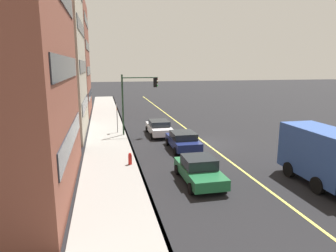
% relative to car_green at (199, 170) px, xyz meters
% --- Properties ---
extents(ground, '(200.00, 200.00, 0.00)m').
position_rel_car_green_xyz_m(ground, '(8.15, -3.29, -0.73)').
color(ground, black).
extents(sidewalk_slab, '(80.00, 3.72, 0.15)m').
position_rel_car_green_xyz_m(sidewalk_slab, '(8.15, 4.86, -0.66)').
color(sidewalk_slab, gray).
rests_on(sidewalk_slab, ground).
extents(curb_edge, '(80.00, 0.16, 0.15)m').
position_rel_car_green_xyz_m(curb_edge, '(8.15, 3.09, -0.66)').
color(curb_edge, slate).
rests_on(curb_edge, ground).
extents(lane_stripe_center, '(80.00, 0.16, 0.01)m').
position_rel_car_green_xyz_m(lane_stripe_center, '(8.15, -3.29, -0.73)').
color(lane_stripe_center, '#D8CC4C').
rests_on(lane_stripe_center, ground).
extents(building_midblock, '(11.52, 13.08, 20.10)m').
position_rel_car_green_xyz_m(building_midblock, '(14.82, 13.42, 9.32)').
color(building_midblock, '#B2A893').
rests_on(building_midblock, ground).
extents(building_glass_right, '(11.86, 13.76, 14.95)m').
position_rel_car_green_xyz_m(building_glass_right, '(27.62, 13.76, 6.74)').
color(building_glass_right, brown).
rests_on(building_glass_right, ground).
extents(car_green, '(4.44, 2.07, 1.47)m').
position_rel_car_green_xyz_m(car_green, '(0.00, 0.00, 0.00)').
color(car_green, '#1E6038').
rests_on(car_green, ground).
extents(car_navy, '(4.27, 2.12, 1.42)m').
position_rel_car_green_xyz_m(car_navy, '(6.72, -0.89, 0.01)').
color(car_navy, navy).
rests_on(car_navy, ground).
extents(car_white, '(4.64, 2.08, 1.43)m').
position_rel_car_green_xyz_m(car_white, '(12.02, 0.05, 0.01)').
color(car_white, silver).
rests_on(car_white, ground).
extents(truck_blue, '(7.01, 2.42, 3.14)m').
position_rel_car_green_xyz_m(truck_blue, '(-2.43, -6.61, 0.93)').
color(truck_blue, silver).
rests_on(truck_blue, ground).
extents(traffic_light_mast, '(0.28, 3.41, 5.76)m').
position_rel_car_green_xyz_m(traffic_light_mast, '(12.26, 2.15, 3.18)').
color(traffic_light_mast, '#1E3823').
rests_on(traffic_light_mast, ground).
extents(street_sign_post, '(0.60, 0.08, 2.98)m').
position_rel_car_green_xyz_m(street_sign_post, '(13.42, 3.91, 1.02)').
color(street_sign_post, slate).
rests_on(street_sign_post, ground).
extents(fire_hydrant, '(0.24, 0.24, 0.94)m').
position_rel_car_green_xyz_m(fire_hydrant, '(3.52, 3.61, -0.27)').
color(fire_hydrant, red).
rests_on(fire_hydrant, ground).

